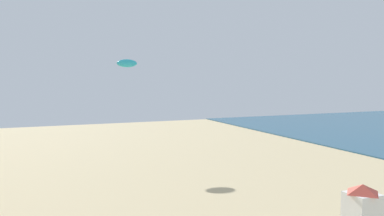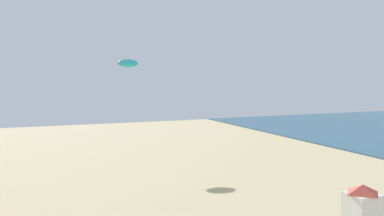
% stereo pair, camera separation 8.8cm
% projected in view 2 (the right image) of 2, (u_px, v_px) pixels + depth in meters
% --- Properties ---
extents(lifeguard_stand, '(1.10, 1.10, 2.55)m').
position_uv_depth(lifeguard_stand, '(362.00, 203.00, 16.06)').
color(lifeguard_stand, white).
rests_on(lifeguard_stand, ground).
extents(kite_cyan_parafoil, '(1.77, 0.49, 0.69)m').
position_uv_depth(kite_cyan_parafoil, '(128.00, 63.00, 36.08)').
color(kite_cyan_parafoil, '#2DB7CC').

